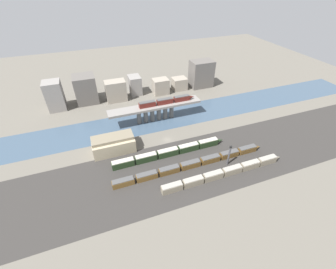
{
  "coord_description": "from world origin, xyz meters",
  "views": [
    {
      "loc": [
        -34.96,
        -96.07,
        80.39
      ],
      "look_at": [
        0.0,
        -0.73,
        4.34
      ],
      "focal_mm": 24.0,
      "sensor_mm": 36.0,
      "label": 1
    }
  ],
  "objects": [
    {
      "name": "warehouse_building",
      "position": [
        -30.31,
        1.62,
        4.33
      ],
      "size": [
        22.02,
        11.97,
        9.11
      ],
      "color": "tan",
      "rests_on": "ground"
    },
    {
      "name": "city_block_tall",
      "position": [
        31.99,
        59.93,
        4.74
      ],
      "size": [
        11.14,
        9.26,
        9.48
      ],
      "primitive_type": "cube",
      "color": "gray",
      "rests_on": "ground"
    },
    {
      "name": "train_on_bridge",
      "position": [
        7.85,
        22.54,
        12.54
      ],
      "size": [
        36.99,
        2.97,
        3.46
      ],
      "color": "#5B1E19",
      "rests_on": "bridge"
    },
    {
      "name": "railbed_yard",
      "position": [
        0.0,
        -24.0,
        0.0
      ],
      "size": [
        280.0,
        42.0,
        0.01
      ],
      "primitive_type": "cube",
      "color": "#33302D",
      "rests_on": "ground"
    },
    {
      "name": "city_block_low",
      "position": [
        50.97,
        59.63,
        10.58
      ],
      "size": [
        17.73,
        12.6,
        21.16
      ],
      "primitive_type": "cube",
      "color": "#605B56",
      "rests_on": "ground"
    },
    {
      "name": "train_yard_far",
      "position": [
        -3.14,
        -12.7,
        1.98
      ],
      "size": [
        62.58,
        3.17,
        4.03
      ],
      "color": "#23381E",
      "rests_on": "ground"
    },
    {
      "name": "city_block_far_left",
      "position": [
        -59.89,
        59.79,
        10.14
      ],
      "size": [
        11.18,
        11.32,
        20.27
      ],
      "primitive_type": "cube",
      "color": "gray",
      "rests_on": "ground"
    },
    {
      "name": "river_water",
      "position": [
        0.0,
        22.54,
        0.0
      ],
      "size": [
        320.0,
        26.31,
        0.01
      ],
      "primitive_type": "cube",
      "color": "#3D5166",
      "rests_on": "ground"
    },
    {
      "name": "bridge",
      "position": [
        -0.0,
        22.54,
        8.17
      ],
      "size": [
        59.39,
        8.36,
        10.86
      ],
      "color": "gray",
      "rests_on": "ground"
    },
    {
      "name": "city_block_far_right",
      "position": [
        15.4,
        57.97,
        5.87
      ],
      "size": [
        11.72,
        9.26,
        11.75
      ],
      "primitive_type": "cube",
      "color": "gray",
      "rests_on": "ground"
    },
    {
      "name": "city_block_right",
      "position": [
        -3.34,
        64.47,
        7.08
      ],
      "size": [
        8.69,
        11.57,
        14.15
      ],
      "primitive_type": "cube",
      "color": "gray",
      "rests_on": "ground"
    },
    {
      "name": "train_yard_mid",
      "position": [
        4.45,
        -24.58,
        1.67
      ],
      "size": [
        80.76,
        3.08,
        3.41
      ],
      "color": "brown",
      "rests_on": "ground"
    },
    {
      "name": "ground_plane",
      "position": [
        0.0,
        0.0,
        0.0
      ],
      "size": [
        400.0,
        400.0,
        0.0
      ],
      "primitive_type": "plane",
      "color": "#666056"
    },
    {
      "name": "city_block_left",
      "position": [
        -39.32,
        63.77,
        9.95
      ],
      "size": [
        14.89,
        14.9,
        19.9
      ],
      "primitive_type": "cube",
      "color": "#605B56",
      "rests_on": "ground"
    },
    {
      "name": "city_block_center",
      "position": [
        -18.97,
        58.49,
        7.54
      ],
      "size": [
        14.62,
        9.27,
        15.08
      ],
      "primitive_type": "cube",
      "color": "gray",
      "rests_on": "ground"
    },
    {
      "name": "signal_tower",
      "position": [
        21.57,
        -29.18,
        5.86
      ],
      "size": [
        1.0,
        0.9,
        11.87
      ],
      "color": "#4C4C51",
      "rests_on": "ground"
    },
    {
      "name": "train_yard_near",
      "position": [
        16.21,
        -35.29,
        1.87
      ],
      "size": [
        64.76,
        2.99,
        3.81
      ],
      "color": "gray",
      "rests_on": "ground"
    }
  ]
}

